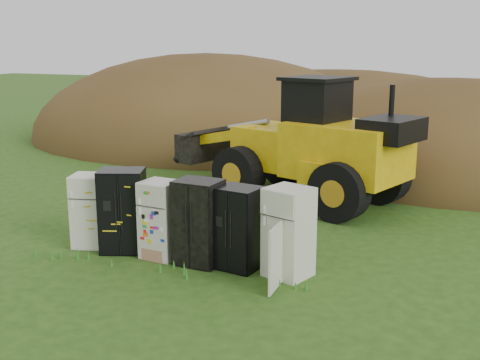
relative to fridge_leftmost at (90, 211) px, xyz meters
The scene contains 11 objects.
ground 2.50m from the fridge_leftmost, ahead, with size 120.00×120.00×0.00m, color #274913.
fridge_leftmost is the anchor object (origin of this frame).
fridge_black_side 0.88m from the fridge_leftmost, ahead, with size 0.98×0.78×1.89m, color black, non-canonical shape.
fridge_sticker 1.88m from the fridge_leftmost, ahead, with size 0.77×0.71×1.72m, color silver, non-canonical shape.
fridge_dark_mid 2.82m from the fridge_leftmost, ahead, with size 0.94×0.76×1.83m, color black, non-canonical shape.
fridge_black_right 3.70m from the fridge_leftmost, ahead, with size 0.88×0.73×1.75m, color black, non-canonical shape.
fridge_open_door 4.80m from the fridge_leftmost, ahead, with size 0.84×0.77×1.84m, color silver, non-canonical shape.
wheel_loader 6.79m from the fridge_leftmost, 64.66° to the left, with size 7.61×3.09×3.68m, color yellow, non-canonical shape.
dirt_mound_right 13.99m from the fridge_leftmost, 59.06° to the left, with size 15.17×11.13×6.80m, color #493217.
dirt_mound_left 15.35m from the fridge_leftmost, 105.41° to the left, with size 17.85×13.39×8.27m, color #493217.
dirt_mound_back 18.64m from the fridge_leftmost, 85.67° to the left, with size 19.73×13.15×6.64m, color #493217.
Camera 1 is at (5.95, -11.00, 4.67)m, focal length 45.00 mm.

